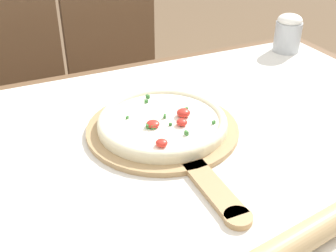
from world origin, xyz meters
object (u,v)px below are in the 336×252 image
(chair_right, at_px, (120,82))
(rolling_pin, at_px, (291,246))
(pizza_peel, at_px, (166,133))
(pizza, at_px, (163,122))
(chair_left, at_px, (21,101))
(flour_cup, at_px, (288,33))

(chair_right, bearing_deg, rolling_pin, -96.84)
(pizza_peel, distance_m, chair_right, 0.86)
(rolling_pin, xyz_separation_m, chair_right, (0.13, 1.20, -0.27))
(pizza, distance_m, chair_left, 0.87)
(pizza_peel, xyz_separation_m, flour_cup, (0.57, 0.31, 0.06))
(rolling_pin, height_order, chair_right, chair_right)
(pizza_peel, xyz_separation_m, chair_right, (0.16, 0.81, -0.25))
(pizza_peel, xyz_separation_m, rolling_pin, (0.03, -0.39, 0.02))
(pizza, distance_m, flour_cup, 0.64)
(rolling_pin, bearing_deg, chair_right, 84.01)
(pizza, bearing_deg, chair_left, 107.19)
(flour_cup, bearing_deg, chair_left, 148.19)
(pizza_peel, distance_m, flour_cup, 0.65)
(pizza_peel, bearing_deg, pizza, 89.70)
(rolling_pin, distance_m, chair_left, 1.26)
(rolling_pin, bearing_deg, pizza_peel, 94.31)
(pizza_peel, bearing_deg, flour_cup, 28.57)
(chair_right, bearing_deg, chair_left, 179.16)
(rolling_pin, bearing_deg, chair_left, 102.87)
(pizza_peel, relative_size, rolling_pin, 1.06)
(pizza, bearing_deg, rolling_pin, -85.91)
(chair_left, xyz_separation_m, flour_cup, (0.81, -0.50, 0.31))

